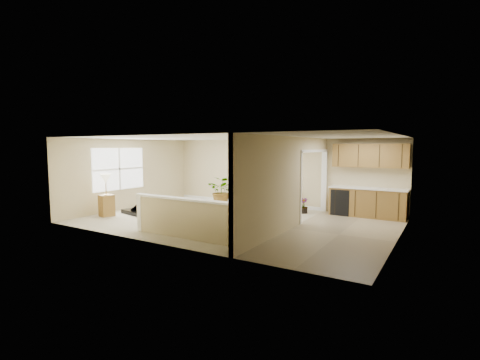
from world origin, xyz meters
The scene contains 20 objects.
floor centered at (0.00, 0.00, 0.00)m, with size 9.00×9.00×0.00m, color tan.
back_wall centered at (0.00, 3.00, 1.25)m, with size 9.00×0.04×2.50m, color #CEBC8C.
front_wall centered at (0.00, -3.00, 1.25)m, with size 9.00×0.04×2.50m, color #CEBC8C.
left_wall centered at (-4.50, 0.00, 1.25)m, with size 0.04×6.00×2.50m, color #CEBC8C.
right_wall centered at (4.50, 0.00, 1.25)m, with size 0.04×6.00×2.50m, color #CEBC8C.
ceiling centered at (0.00, 0.00, 2.50)m, with size 9.00×6.00×0.04m, color silver.
kitchen_vinyl centered at (3.15, 0.00, 0.00)m, with size 2.70×6.00×0.01m, color #998968.
interior_partition centered at (1.80, 0.25, 1.22)m, with size 0.18×5.99×2.50m.
pony_half_wall centered at (0.08, -2.30, 0.52)m, with size 3.42×0.22×1.00m.
left_window centered at (-4.49, -0.50, 1.45)m, with size 0.05×2.15×1.45m, color white.
wall_art_left centered at (-0.95, 2.97, 1.75)m, with size 0.48×0.04×0.58m.
wall_mirror centered at (0.30, 2.97, 1.80)m, with size 0.55×0.04×0.55m.
kitchen_cabinets centered at (3.19, 2.73, 0.87)m, with size 2.36×0.65×2.33m.
piano centered at (-3.21, -0.39, 0.52)m, with size 1.69×1.72×1.24m.
piano_bench centered at (-1.69, -0.30, 0.27)m, with size 0.41×0.82×0.54m, color black.
loveseat centered at (0.09, 2.26, 0.34)m, with size 1.88×1.44×0.89m.
accent_table centered at (-0.94, 2.65, 0.48)m, with size 0.52×0.52×0.75m.
palm_plant centered at (-1.88, 2.12, 0.54)m, with size 1.04×0.92×1.10m.
small_plant centered at (1.34, 2.25, 0.22)m, with size 0.33×0.33×0.51m.
lamp_stand centered at (-3.93, -1.49, 0.58)m, with size 0.49×0.49×1.36m.
Camera 1 is at (5.48, -8.72, 2.23)m, focal length 26.00 mm.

